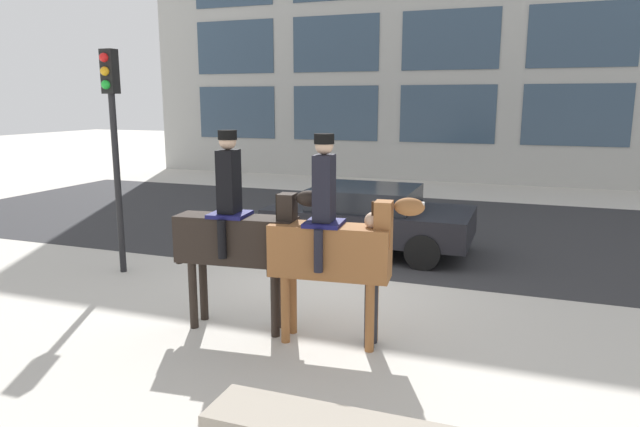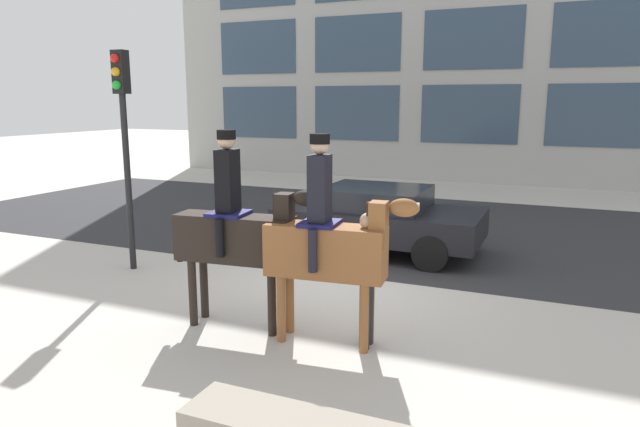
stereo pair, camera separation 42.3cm
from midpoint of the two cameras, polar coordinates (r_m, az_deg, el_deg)
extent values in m
plane|color=beige|center=(9.44, 2.93, -7.13)|extent=(80.00, 80.00, 0.00)
cube|color=#2D2D30|center=(13.84, 9.81, -1.31)|extent=(24.44, 8.50, 0.01)
cube|color=#33475B|center=(24.25, -5.64, 10.04)|extent=(3.44, 0.02, 2.08)
cube|color=#33475B|center=(22.50, 4.15, 9.97)|extent=(3.44, 0.02, 2.08)
cube|color=#33475B|center=(21.47, 15.21, 9.55)|extent=(3.44, 0.02, 2.08)
cube|color=#33475B|center=(21.28, 26.87, 8.74)|extent=(3.44, 0.02, 2.08)
cube|color=#33475B|center=(24.34, -5.76, 16.18)|extent=(3.44, 0.02, 2.08)
cube|color=#33475B|center=(22.59, 4.25, 16.59)|extent=(3.44, 0.02, 2.08)
cube|color=#33475B|center=(21.57, 15.58, 16.48)|extent=(3.44, 0.02, 2.08)
cube|color=#33475B|center=(21.38, 27.51, 15.71)|extent=(3.44, 0.02, 2.08)
cube|color=black|center=(7.49, -6.90, -2.49)|extent=(1.62, 0.60, 0.61)
cylinder|color=black|center=(7.63, -2.34, -8.08)|extent=(0.11, 0.11, 0.90)
cylinder|color=black|center=(7.36, -3.17, -8.83)|extent=(0.11, 0.11, 0.90)
cylinder|color=black|center=(8.07, -10.04, -7.15)|extent=(0.11, 0.11, 0.90)
cylinder|color=black|center=(7.81, -11.09, -7.81)|extent=(0.11, 0.11, 0.90)
cube|color=black|center=(7.15, -1.88, -0.10)|extent=(0.22, 0.26, 0.54)
cube|color=black|center=(7.19, -2.78, 0.11)|extent=(0.05, 0.08, 0.48)
ellipsoid|color=black|center=(7.02, 0.29, 1.51)|extent=(0.35, 0.23, 0.20)
cube|color=silver|center=(6.99, 1.07, 1.63)|extent=(0.12, 0.06, 0.08)
cylinder|color=black|center=(7.88, -12.41, -2.76)|extent=(0.09, 0.09, 0.55)
cube|color=#14144C|center=(7.45, -7.52, -0.01)|extent=(0.52, 0.53, 0.05)
cube|color=black|center=(7.38, -7.60, 3.27)|extent=(0.25, 0.34, 0.80)
sphere|color=#D1A889|center=(7.32, -7.71, 7.22)|extent=(0.22, 0.22, 0.22)
cylinder|color=black|center=(7.32, -7.72, 7.83)|extent=(0.24, 0.24, 0.12)
cylinder|color=black|center=(7.74, -6.62, -1.56)|extent=(0.11, 0.11, 0.49)
cylinder|color=black|center=(7.27, -8.36, -2.45)|extent=(0.11, 0.11, 0.49)
cube|color=brown|center=(6.94, 2.30, -3.78)|extent=(1.51, 0.58, 0.64)
cylinder|color=brown|center=(7.20, 6.71, -9.55)|extent=(0.11, 0.11, 0.85)
cylinder|color=brown|center=(6.92, 6.21, -10.42)|extent=(0.11, 0.11, 0.85)
cylinder|color=brown|center=(7.46, -1.40, -8.73)|extent=(0.11, 0.11, 0.85)
cylinder|color=brown|center=(7.18, -2.21, -9.52)|extent=(0.11, 0.11, 0.85)
cube|color=brown|center=(6.72, 7.66, -1.14)|extent=(0.22, 0.26, 0.55)
cube|color=#382314|center=(6.73, 6.66, -0.91)|extent=(0.05, 0.08, 0.49)
ellipsoid|color=brown|center=(6.63, 10.23, 0.56)|extent=(0.37, 0.23, 0.21)
cube|color=silver|center=(6.61, 11.16, 0.68)|extent=(0.13, 0.06, 0.09)
cylinder|color=#382314|center=(7.21, -3.68, -4.11)|extent=(0.09, 0.09, 0.55)
cube|color=#14144C|center=(6.88, 1.73, -0.99)|extent=(0.49, 0.52, 0.05)
cube|color=black|center=(6.80, 1.75, 2.54)|extent=(0.25, 0.34, 0.80)
sphere|color=#D1A889|center=(6.74, 1.78, 6.82)|extent=(0.22, 0.22, 0.22)
cylinder|color=black|center=(6.74, 1.78, 7.48)|extent=(0.24, 0.24, 0.12)
cylinder|color=black|center=(7.20, 2.31, -2.71)|extent=(0.11, 0.11, 0.51)
cylinder|color=black|center=(6.69, 1.08, -3.77)|extent=(0.11, 0.11, 0.51)
cylinder|color=#232328|center=(7.01, 6.23, -10.01)|extent=(0.13, 0.13, 0.88)
cylinder|color=#232328|center=(7.16, 6.57, -9.57)|extent=(0.13, 0.13, 0.88)
cube|color=#232328|center=(6.85, 6.54, -4.02)|extent=(0.23, 0.41, 0.60)
sphere|color=#D1A889|center=(6.76, 6.61, -0.77)|extent=(0.20, 0.20, 0.20)
cube|color=#232328|center=(6.72, 3.91, -2.85)|extent=(0.55, 0.11, 0.09)
cone|color=orange|center=(6.82, 1.12, -2.60)|extent=(0.18, 0.05, 0.04)
cube|color=black|center=(11.38, 7.06, -0.86)|extent=(3.95, 1.98, 0.56)
cube|color=black|center=(11.32, 6.63, 1.60)|extent=(1.98, 1.74, 0.41)
cylinder|color=black|center=(10.30, 12.14, -3.92)|extent=(0.65, 0.24, 0.65)
cylinder|color=black|center=(12.05, 13.86, -1.79)|extent=(0.65, 0.24, 0.65)
cylinder|color=black|center=(11.01, -0.46, -2.68)|extent=(0.65, 0.24, 0.65)
cylinder|color=black|center=(12.66, 2.87, -0.85)|extent=(0.65, 0.24, 0.65)
cylinder|color=black|center=(10.46, -17.55, 2.85)|extent=(0.11, 0.11, 3.08)
cube|color=black|center=(10.37, -18.19, 13.29)|extent=(0.24, 0.19, 0.72)
sphere|color=red|center=(10.29, -18.71, 14.49)|extent=(0.15, 0.15, 0.15)
sphere|color=orange|center=(10.28, -18.63, 13.29)|extent=(0.15, 0.15, 0.15)
sphere|color=green|center=(10.27, -18.55, 12.09)|extent=(0.15, 0.15, 0.15)
camera|label=1|loc=(0.21, -88.45, 0.31)|focal=32.00mm
camera|label=2|loc=(0.21, 91.55, -0.31)|focal=32.00mm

